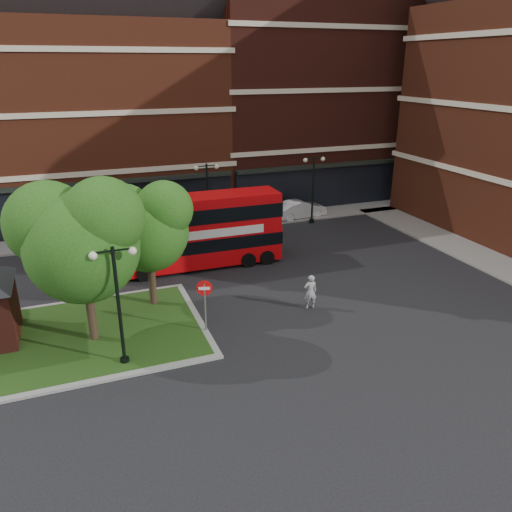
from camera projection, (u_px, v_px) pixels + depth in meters
name	position (u px, v px, depth m)	size (l,w,h in m)	color
ground	(256.00, 341.00, 21.55)	(120.00, 120.00, 0.00)	black
pavement_far	(175.00, 229.00, 35.90)	(44.00, 3.00, 0.12)	slate
pavement_side	(511.00, 270.00, 28.73)	(3.00, 28.00, 0.12)	slate
terrace_far_left	(42.00, 123.00, 37.28)	(26.00, 12.00, 14.00)	maroon
terrace_far_right	(307.00, 102.00, 44.20)	(18.00, 12.00, 16.00)	#471911
traffic_island	(58.00, 340.00, 21.49)	(12.60, 7.60, 0.15)	gray
tree_island_west	(78.00, 236.00, 19.87)	(5.40, 4.71, 7.21)	#2D2116
tree_island_east	(146.00, 224.00, 23.24)	(4.46, 3.90, 6.29)	#2D2116
lamp_island	(118.00, 301.00, 18.87)	(1.72, 0.36, 5.00)	black
lamp_far_left	(207.00, 196.00, 33.82)	(1.72, 0.36, 5.00)	black
lamp_far_right	(313.00, 186.00, 36.47)	(1.72, 0.36, 5.00)	black
bus	(197.00, 227.00, 28.66)	(9.76, 2.37, 3.72)	red
woman	(310.00, 292.00, 24.16)	(0.64, 0.42, 1.75)	#969698
car_silver	(187.00, 229.00, 34.10)	(1.51, 3.75, 1.28)	silver
car_white	(300.00, 209.00, 38.45)	(1.46, 4.20, 1.38)	white
no_entry_sign	(205.00, 296.00, 21.60)	(0.68, 0.27, 2.53)	slate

